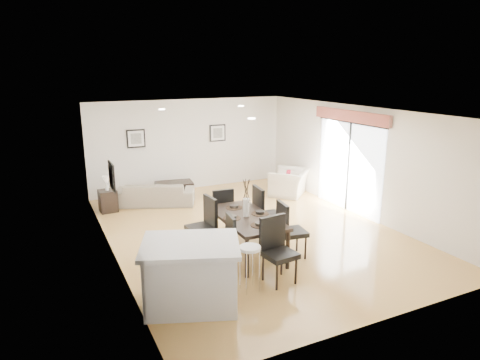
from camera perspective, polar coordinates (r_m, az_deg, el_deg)
name	(u,v)px	position (r m, az deg, el deg)	size (l,w,h in m)	color
ground	(250,231)	(9.75, 1.36, -6.81)	(8.00, 8.00, 0.00)	tan
wall_back	(190,145)	(12.96, -6.72, 4.70)	(6.00, 0.04, 2.70)	silver
wall_front	(384,236)	(6.23, 18.59, -7.05)	(6.00, 0.04, 2.70)	silver
wall_left	(109,190)	(8.45, -17.01, -1.24)	(0.04, 8.00, 2.70)	silver
wall_right	(358,161)	(11.01, 15.45, 2.50)	(0.04, 8.00, 2.70)	silver
ceiling	(251,111)	(9.12, 1.46, 9.18)	(6.00, 8.00, 0.02)	white
sofa	(155,194)	(11.74, -11.21, -1.79)	(2.07, 0.81, 0.60)	gray
armchair	(289,182)	(12.47, 6.59, -0.32)	(1.12, 0.98, 0.73)	beige
courtyard_plant_a	(444,189)	(13.07, 25.55, -1.14)	(0.60, 0.52, 0.67)	#395323
courtyard_plant_b	(394,180)	(13.70, 19.79, -0.03)	(0.33, 0.33, 0.60)	#395323
dining_table	(246,220)	(8.34, 0.83, -5.36)	(0.98, 1.92, 0.80)	black
dining_chair_wnear	(225,241)	(7.71, -2.05, -8.11)	(0.53, 0.53, 1.06)	black
dining_chair_wfar	(205,222)	(8.54, -4.67, -5.55)	(0.55, 0.55, 1.12)	black
dining_chair_enear	(288,227)	(8.31, 6.42, -6.22)	(0.57, 0.57, 1.11)	black
dining_chair_efar	(264,211)	(9.06, 3.20, -4.10)	(0.59, 0.59, 1.18)	black
dining_chair_head	(276,246)	(7.41, 4.87, -8.72)	(0.56, 0.56, 1.14)	black
dining_chair_foot	(222,209)	(9.39, -2.45, -3.86)	(0.51, 0.51, 1.05)	black
vase	(246,201)	(8.22, 0.84, -2.83)	(0.96, 1.47, 0.75)	white
coffee_table	(174,189)	(12.42, -8.76, -1.22)	(1.04, 0.63, 0.42)	black
side_table	(108,201)	(11.47, -17.19, -2.67)	(0.42, 0.42, 0.56)	black
table_lamp	(106,181)	(11.33, -17.39, -0.15)	(0.20, 0.20, 0.37)	white
cushion	(288,176)	(12.28, 6.47, 0.48)	(0.33, 0.10, 0.33)	#A91526
kitchen_island	(191,274)	(6.76, -6.54, -12.30)	(1.78, 1.58, 1.03)	silver
bar_stool	(250,253)	(7.05, 1.34, -9.68)	(0.35, 0.35, 0.78)	white
framed_print_back_left	(136,139)	(12.46, -13.71, 5.38)	(0.52, 0.04, 0.52)	black
framed_print_back_right	(218,133)	(13.20, -3.00, 6.28)	(0.52, 0.04, 0.52)	black
framed_print_left_wall	(112,176)	(8.19, -16.74, 0.46)	(0.04, 0.52, 0.52)	black
sliding_door	(349,146)	(11.15, 14.38, 4.36)	(0.12, 2.70, 2.57)	white
courtyard	(420,160)	(13.90, 22.89, 2.53)	(6.00, 6.00, 2.00)	gray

